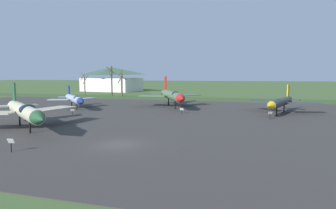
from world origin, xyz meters
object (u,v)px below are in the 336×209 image
jet_fighter_front_right (172,95)px  info_placard_rear_center (11,144)px  jet_fighter_rear_left (74,99)px  visitor_building (112,79)px  info_placard_front_left (270,115)px  jet_fighter_rear_center (24,111)px  info_placard_front_right (182,110)px  jet_fighter_front_left (280,102)px  info_placard_rear_left (73,111)px

jet_fighter_front_right → info_placard_rear_center: jet_fighter_front_right is taller
jet_fighter_rear_left → visitor_building: visitor_building is taller
jet_fighter_front_right → visitor_building: 62.11m
info_placard_front_left → jet_fighter_rear_center: size_ratio=0.08×
info_placard_front_right → visitor_building: (-41.67, 57.25, 3.99)m
jet_fighter_rear_left → jet_fighter_rear_center: bearing=-70.9°
info_placard_rear_center → jet_fighter_rear_left: 30.22m
jet_fighter_front_left → jet_fighter_rear_left: jet_fighter_front_left is taller
jet_fighter_rear_center → jet_fighter_rear_left: bearing=109.1°
jet_fighter_rear_left → info_placard_rear_left: (4.30, -6.84, -1.29)m
jet_fighter_front_right → info_placard_front_right: 9.09m
info_placard_front_left → jet_fighter_rear_left: size_ratio=0.10×
jet_fighter_front_right → jet_fighter_rear_left: size_ratio=1.46×
jet_fighter_front_left → info_placard_rear_left: (-31.32, -9.55, -1.36)m
info_placard_front_right → info_placard_front_left: bearing=-10.9°
info_placard_front_left → jet_fighter_rear_center: 31.23m
info_placard_front_left → info_placard_front_right: bearing=169.1°
info_placard_front_right → jet_fighter_rear_left: jet_fighter_rear_left is taller
jet_fighter_rear_left → visitor_building: size_ratio=0.46×
info_placard_rear_center → visitor_building: bearing=112.1°
jet_fighter_rear_center → info_placard_rear_left: bearing=100.7°
info_placard_front_right → jet_fighter_rear_left: 20.60m
jet_fighter_rear_left → visitor_building: (-21.14, 56.04, 2.74)m
jet_fighter_rear_center → info_placard_rear_center: size_ratio=12.13×
info_placard_front_left → info_placard_rear_left: 29.59m
jet_fighter_front_left → visitor_building: size_ratio=0.57×
info_placard_front_left → jet_fighter_rear_left: jet_fighter_rear_left is taller
jet_fighter_rear_center → visitor_building: (-27.79, 75.28, 2.39)m
info_placard_front_right → info_placard_rear_center: (-7.76, -26.15, 0.13)m
info_placard_front_right → jet_fighter_rear_left: (-20.53, 1.21, 1.25)m
jet_fighter_front_left → info_placard_front_left: (-1.90, -6.45, -1.19)m
jet_fighter_rear_center → info_placard_rear_left: size_ratio=16.45×
jet_fighter_rear_left → info_placard_rear_left: size_ratio=12.63×
jet_fighter_front_left → visitor_building: bearing=136.8°
info_placard_front_right → jet_fighter_rear_left: bearing=176.6°
jet_fighter_rear_center → visitor_building: bearing=110.3°
jet_fighter_front_right → jet_fighter_rear_center: 27.96m
info_placard_rear_center → jet_fighter_front_left: bearing=52.8°
info_placard_front_right → info_placard_rear_left: 17.18m
jet_fighter_front_right → info_placard_rear_center: size_ratio=13.63×
jet_fighter_rear_left → info_placard_front_left: bearing=-6.3°
info_placard_front_right → info_placard_rear_center: bearing=-106.5°
jet_fighter_rear_center → info_placard_front_left: bearing=29.8°
jet_fighter_front_right → visitor_building: size_ratio=0.67×
info_placard_rear_center → info_placard_rear_left: bearing=112.4°
info_placard_front_left → jet_fighter_front_left: bearing=73.6°
info_placard_front_left → jet_fighter_front_right: size_ratio=0.07×
info_placard_front_left → visitor_building: (-54.86, 59.78, 3.86)m
info_placard_front_left → info_placard_rear_left: bearing=-174.0°
jet_fighter_rear_center → info_placard_rear_center: jet_fighter_rear_center is taller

